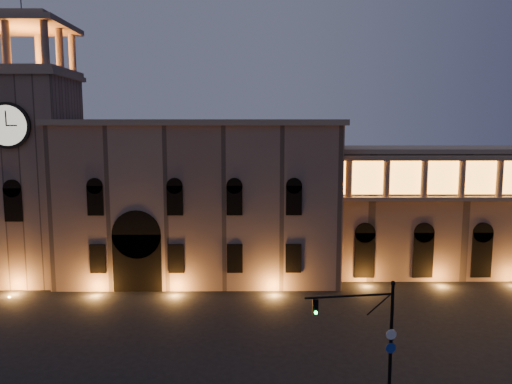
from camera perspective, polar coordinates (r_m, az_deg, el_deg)
ground at (r=37.95m, az=-6.46°, el=-19.05°), size 160.00×160.00×0.00m
government_building at (r=56.56m, az=-6.40°, el=-0.80°), size 30.80×12.80×17.60m
clock_tower at (r=60.01m, az=-24.35°, el=2.63°), size 9.80×9.80×32.40m
colonnade_wing at (r=64.92m, az=25.33°, el=-1.69°), size 40.60×11.50×14.50m
traffic_light at (r=32.15m, az=13.53°, el=-16.25°), size 5.66×1.17×7.82m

